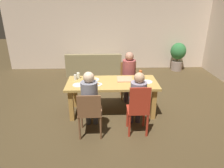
% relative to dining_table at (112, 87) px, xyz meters
% --- Properties ---
extents(ground_plane, '(20.00, 20.00, 0.00)m').
position_rel_dining_table_xyz_m(ground_plane, '(0.00, 0.00, -0.63)').
color(ground_plane, '#483921').
extents(back_wall, '(7.31, 0.12, 2.93)m').
position_rel_dining_table_xyz_m(back_wall, '(0.00, 3.38, 0.83)').
color(back_wall, beige).
rests_on(back_wall, ground).
extents(dining_table, '(1.97, 0.85, 0.74)m').
position_rel_dining_table_xyz_m(dining_table, '(0.00, 0.00, 0.00)').
color(dining_table, tan).
rests_on(dining_table, ground).
extents(chair_0, '(0.44, 0.42, 0.89)m').
position_rel_dining_table_xyz_m(chair_0, '(-0.44, -0.89, -0.12)').
color(chair_0, brown).
rests_on(chair_0, ground).
extents(person_0, '(0.30, 0.54, 1.25)m').
position_rel_dining_table_xyz_m(person_0, '(-0.44, -0.73, 0.09)').
color(person_0, '#424349').
rests_on(person_0, ground).
extents(chair_1, '(0.39, 0.40, 1.01)m').
position_rel_dining_table_xyz_m(chair_1, '(0.45, -0.85, -0.10)').
color(chair_1, '#B0311F').
rests_on(chair_1, ground).
extents(person_1, '(0.30, 0.52, 1.21)m').
position_rel_dining_table_xyz_m(person_1, '(0.45, -0.69, 0.07)').
color(person_1, '#372F3B').
rests_on(person_1, ground).
extents(chair_2, '(0.42, 0.39, 0.92)m').
position_rel_dining_table_xyz_m(chair_2, '(0.45, 0.83, -0.14)').
color(chair_2, olive).
rests_on(chair_2, ground).
extents(person_2, '(0.33, 0.48, 1.22)m').
position_rel_dining_table_xyz_m(person_2, '(0.45, 0.70, 0.09)').
color(person_2, '#3C2C36').
rests_on(person_2, ground).
extents(pizza_box_0, '(0.34, 0.34, 0.03)m').
position_rel_dining_table_xyz_m(pizza_box_0, '(0.29, 0.13, 0.12)').
color(pizza_box_0, tan).
rests_on(pizza_box_0, dining_table).
extents(plate_0, '(0.24, 0.24, 0.03)m').
position_rel_dining_table_xyz_m(plate_0, '(-0.40, 0.15, 0.12)').
color(plate_0, white).
rests_on(plate_0, dining_table).
extents(plate_1, '(0.24, 0.24, 0.01)m').
position_rel_dining_table_xyz_m(plate_1, '(-0.72, -0.15, 0.11)').
color(plate_1, white).
rests_on(plate_1, dining_table).
extents(plate_2, '(0.25, 0.25, 0.01)m').
position_rel_dining_table_xyz_m(plate_2, '(0.75, -0.03, 0.11)').
color(plate_2, white).
rests_on(plate_2, dining_table).
extents(plate_3, '(0.20, 0.20, 0.03)m').
position_rel_dining_table_xyz_m(plate_3, '(-0.32, -0.14, 0.12)').
color(plate_3, white).
rests_on(plate_3, dining_table).
extents(drinking_glass_0, '(0.08, 0.08, 0.14)m').
position_rel_dining_table_xyz_m(drinking_glass_0, '(0.67, 0.35, 0.18)').
color(drinking_glass_0, '#B55226').
rests_on(drinking_glass_0, dining_table).
extents(drinking_glass_1, '(0.08, 0.08, 0.13)m').
position_rel_dining_table_xyz_m(drinking_glass_1, '(-0.76, 0.26, 0.17)').
color(drinking_glass_1, silver).
rests_on(drinking_glass_1, dining_table).
extents(drinking_glass_2, '(0.06, 0.06, 0.12)m').
position_rel_dining_table_xyz_m(drinking_glass_2, '(-0.82, 0.16, 0.17)').
color(drinking_glass_2, silver).
rests_on(drinking_glass_2, dining_table).
extents(couch, '(1.84, 0.81, 0.76)m').
position_rel_dining_table_xyz_m(couch, '(-0.53, 2.69, -0.35)').
color(couch, '#887A53').
rests_on(couch, ground).
extents(potted_plant, '(0.54, 0.54, 1.01)m').
position_rel_dining_table_xyz_m(potted_plant, '(2.49, 2.99, -0.05)').
color(potted_plant, gray).
rests_on(potted_plant, ground).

